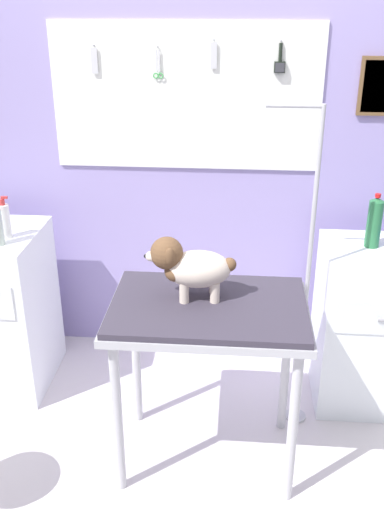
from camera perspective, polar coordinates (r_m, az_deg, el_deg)
ground at (r=2.87m, az=-2.05°, el=-22.37°), size 4.40×4.00×0.04m
rear_wall_panel at (r=3.36m, az=0.25°, el=8.82°), size 4.00×0.11×2.30m
grooming_table at (r=2.57m, az=1.59°, el=-6.59°), size 0.87×0.59×0.84m
grooming_arm at (r=2.85m, az=10.93°, el=-3.22°), size 0.30×0.11×1.64m
dog at (r=2.50m, az=-0.27°, el=-1.00°), size 0.39×0.21×0.28m
cabinet_right at (r=3.30m, az=18.04°, el=-6.46°), size 0.68×0.54×0.88m
detangler_spray at (r=3.13m, az=-17.78°, el=3.32°), size 0.06×0.06×0.22m
soda_bottle at (r=3.07m, az=17.34°, el=3.16°), size 0.07×0.07×0.28m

